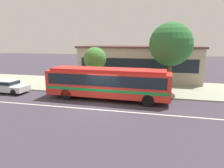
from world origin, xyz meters
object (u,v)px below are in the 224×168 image
Objects in this scene: pedestrian_waiting_near_sign at (155,83)px; street_tree_near_stop at (95,59)px; sedan_behind_bus at (6,86)px; pedestrian_standing_by_tree at (139,83)px; transit_bus at (108,82)px; bus_stop_sign at (166,80)px; street_tree_mid_block at (171,44)px; pedestrian_walking_along_curb at (128,83)px.

street_tree_near_stop is at bearing 171.22° from pedestrian_waiting_near_sign.
street_tree_near_stop is (-6.57, 1.01, 2.16)m from pedestrian_waiting_near_sign.
pedestrian_standing_by_tree is (13.13, 2.84, 0.36)m from sedan_behind_bus.
transit_bus is 10.67m from sedan_behind_bus.
bus_stop_sign is (15.65, 1.95, 0.90)m from sedan_behind_bus.
bus_stop_sign reaches higher than pedestrian_standing_by_tree.
transit_bus is 7.24m from street_tree_mid_block.
pedestrian_walking_along_curb is at bearing -169.92° from pedestrian_waiting_near_sign.
bus_stop_sign is at bearing -100.64° from street_tree_mid_block.
street_tree_mid_block reaches higher than transit_bus.
pedestrian_standing_by_tree is at bearing -169.91° from pedestrian_waiting_near_sign.
pedestrian_waiting_near_sign is (14.70, 3.12, 0.37)m from sedan_behind_bus.
pedestrian_waiting_near_sign is 0.24× the size of street_tree_mid_block.
transit_bus reaches higher than pedestrian_walking_along_curb.
transit_bus is 4.70× the size of bus_stop_sign.
transit_bus is 5.38m from bus_stop_sign.
bus_stop_sign is 0.53× the size of street_tree_near_stop.
transit_bus is 2.50× the size of street_tree_near_stop.
transit_bus is at bearing -118.15° from pedestrian_walking_along_curb.
pedestrian_standing_by_tree is 0.38× the size of street_tree_near_stop.
street_tree_near_stop is 0.64× the size of street_tree_mid_block.
pedestrian_walking_along_curb is 1.00× the size of pedestrian_standing_by_tree.
pedestrian_waiting_near_sign is 1.01× the size of pedestrian_walking_along_curb.
sedan_behind_bus is at bearing -172.90° from bus_stop_sign.
street_tree_near_stop is at bearing 159.12° from pedestrian_walking_along_curb.
street_tree_near_stop is (-4.99, 1.30, 2.17)m from pedestrian_standing_by_tree.
pedestrian_standing_by_tree is at bearing -14.54° from street_tree_near_stop.
bus_stop_sign reaches higher than pedestrian_walking_along_curb.
sedan_behind_bus is 1.87× the size of bus_stop_sign.
pedestrian_walking_along_curb is (-2.66, -0.47, -0.02)m from pedestrian_waiting_near_sign.
pedestrian_waiting_near_sign reaches higher than pedestrian_walking_along_curb.
pedestrian_standing_by_tree is 2.73m from bus_stop_sign.
street_tree_near_stop reaches higher than pedestrian_waiting_near_sign.
street_tree_mid_block is at bearing 16.92° from pedestrian_standing_by_tree.
pedestrian_waiting_near_sign is at bearing -8.78° from street_tree_near_stop.
pedestrian_waiting_near_sign is at bearing 10.09° from pedestrian_standing_by_tree.
street_tree_mid_block reaches higher than pedestrian_walking_along_curb.
street_tree_near_stop reaches higher than bus_stop_sign.
bus_stop_sign is 3.67m from street_tree_mid_block.
sedan_behind_bus is 15.03m from pedestrian_waiting_near_sign.
street_tree_near_stop is at bearing 163.81° from bus_stop_sign.
street_tree_mid_block is (3.95, 1.06, 3.75)m from pedestrian_walking_along_curb.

